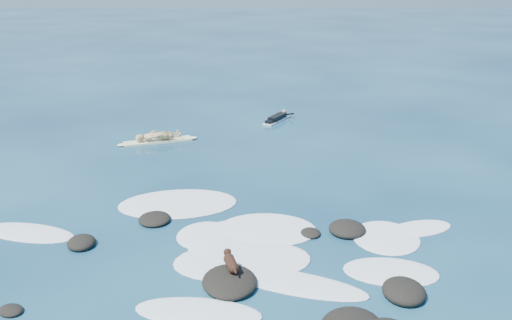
{
  "coord_description": "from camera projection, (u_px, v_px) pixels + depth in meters",
  "views": [
    {
      "loc": [
        1.74,
        -14.27,
        7.34
      ],
      "look_at": [
        1.4,
        4.0,
        0.9
      ],
      "focal_mm": 40.0,
      "sensor_mm": 36.0,
      "label": 1
    }
  ],
  "objects": [
    {
      "name": "ground",
      "position": [
        203.0,
        238.0,
        15.93
      ],
      "size": [
        160.0,
        160.0,
        0.0
      ],
      "primitive_type": "plane",
      "color": "#0A2642",
      "rests_on": "ground"
    },
    {
      "name": "dog",
      "position": [
        231.0,
        263.0,
        13.73
      ],
      "size": [
        0.46,
        1.03,
        0.67
      ],
      "rotation": [
        0.0,
        0.0,
        1.87
      ],
      "color": "black",
      "rests_on": "ground"
    },
    {
      "name": "reef_rocks",
      "position": [
        182.0,
        292.0,
        13.15
      ],
      "size": [
        12.61,
        7.19,
        0.44
      ],
      "color": "black",
      "rests_on": "ground"
    },
    {
      "name": "paddling_surfer_rig",
      "position": [
        278.0,
        118.0,
        27.41
      ],
      "size": [
        1.54,
        2.17,
        0.4
      ],
      "rotation": [
        0.0,
        0.0,
        1.07
      ],
      "color": "silver",
      "rests_on": "ground"
    },
    {
      "name": "breaking_foam",
      "position": [
        244.0,
        242.0,
        15.67
      ],
      "size": [
        13.88,
        8.09,
        0.12
      ],
      "color": "white",
      "rests_on": "ground"
    },
    {
      "name": "standing_surfer_rig",
      "position": [
        157.0,
        125.0,
        23.94
      ],
      "size": [
        3.33,
        1.54,
        1.96
      ],
      "rotation": [
        0.0,
        0.0,
        0.35
      ],
      "color": "beige",
      "rests_on": "ground"
    }
  ]
}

